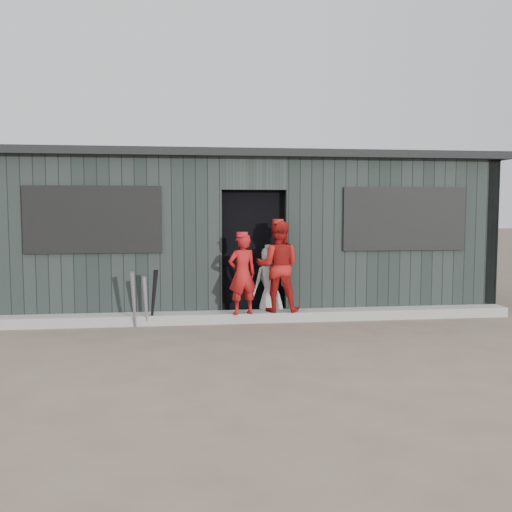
{
  "coord_description": "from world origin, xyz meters",
  "views": [
    {
      "loc": [
        -1.09,
        -6.68,
        1.71
      ],
      "look_at": [
        0.0,
        1.8,
        1.0
      ],
      "focal_mm": 40.0,
      "sensor_mm": 36.0,
      "label": 1
    }
  ],
  "objects": [
    {
      "name": "player_red_right",
      "position": [
        0.34,
        1.81,
        0.84
      ],
      "size": [
        0.76,
        0.65,
        1.38
      ],
      "primitive_type": "imported",
      "rotation": [
        0.0,
        0.0,
        2.94
      ],
      "color": "maroon",
      "rests_on": "curb"
    },
    {
      "name": "dugout",
      "position": [
        -0.0,
        3.5,
        1.29
      ],
      "size": [
        8.3,
        3.3,
        2.62
      ],
      "color": "black",
      "rests_on": "ground"
    },
    {
      "name": "bat_mid",
      "position": [
        -1.8,
        1.55,
        0.41
      ],
      "size": [
        0.1,
        0.22,
        0.83
      ],
      "primitive_type": "cone",
      "rotation": [
        0.18,
        0.0,
        -0.17
      ],
      "color": "gray",
      "rests_on": "ground"
    },
    {
      "name": "player_grey_back",
      "position": [
        0.26,
        2.06,
        0.56
      ],
      "size": [
        0.64,
        0.52,
        1.13
      ],
      "primitive_type": "imported",
      "rotation": [
        0.0,
        0.0,
        3.47
      ],
      "color": "#ADADAD",
      "rests_on": "ground"
    },
    {
      "name": "bat_left",
      "position": [
        -1.63,
        1.6,
        0.37
      ],
      "size": [
        0.11,
        0.21,
        0.75
      ],
      "primitive_type": "cone",
      "rotation": [
        0.18,
        0.0,
        -0.2
      ],
      "color": "#93939B",
      "rests_on": "ground"
    },
    {
      "name": "bat_right",
      "position": [
        -1.52,
        1.61,
        0.42
      ],
      "size": [
        0.18,
        0.29,
        0.84
      ],
      "primitive_type": "cone",
      "rotation": [
        0.26,
        0.0,
        0.41
      ],
      "color": "black",
      "rests_on": "ground"
    },
    {
      "name": "player_red_left",
      "position": [
        -0.22,
        1.65,
        0.75
      ],
      "size": [
        0.5,
        0.39,
        1.2
      ],
      "primitive_type": "imported",
      "rotation": [
        0.0,
        0.0,
        3.42
      ],
      "color": "maroon",
      "rests_on": "curb"
    },
    {
      "name": "ground",
      "position": [
        0.0,
        0.0,
        0.0
      ],
      "size": [
        80.0,
        80.0,
        0.0
      ],
      "primitive_type": "plane",
      "color": "brown",
      "rests_on": "ground"
    },
    {
      "name": "curb",
      "position": [
        0.0,
        1.82,
        0.07
      ],
      "size": [
        8.0,
        0.36,
        0.15
      ],
      "primitive_type": "cube",
      "color": "gray",
      "rests_on": "ground"
    }
  ]
}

